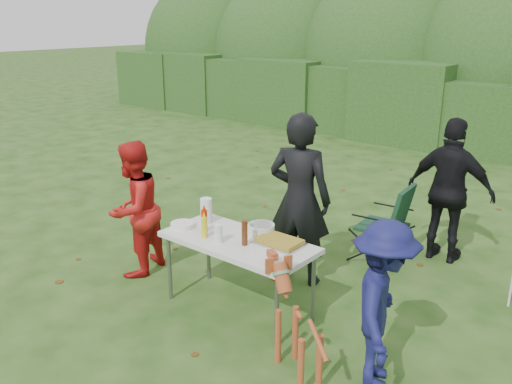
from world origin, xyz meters
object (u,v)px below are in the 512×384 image
Objects in this scene: person_red_jacket at (134,209)px; person_black_puffy at (450,191)px; child at (383,305)px; mustard_bottle at (204,228)px; paper_towel_roll at (206,211)px; person_cook at (300,200)px; camping_chair at (382,222)px; folding_table at (238,245)px; ketchup_bottle at (204,221)px; dog at (298,330)px; beer_bottle at (245,233)px.

person_black_puffy is at bearing 120.47° from person_red_jacket.
person_red_jacket is at bearing 66.20° from child.
mustard_bottle is 0.77× the size of paper_towel_roll.
person_cook is at bearing 49.71° from paper_towel_roll.
paper_towel_roll is (-0.63, -0.75, -0.06)m from person_cook.
camping_chair is (1.96, 2.03, -0.28)m from person_red_jacket.
ketchup_bottle is at bearing -173.10° from folding_table.
dog is 3.42× the size of paper_towel_roll.
person_cook reaches higher than child.
dog is 4.45× the size of mustard_bottle.
person_red_jacket is at bearing 177.24° from mustard_bottle.
paper_towel_roll reaches higher than camping_chair.
paper_towel_roll is at bearing 129.54° from ketchup_bottle.
paper_towel_roll is at bearing 164.60° from beer_bottle.
person_cook is at bearing 70.11° from mustard_bottle.
beer_bottle reaches higher than camping_chair.
person_red_jacket is at bearing 40.60° from camping_chair.
child reaches higher than beer_bottle.
dog is at bearing 110.87° from person_cook.
person_red_jacket is 1.55m from beer_bottle.
person_black_puffy reaches higher than dog.
person_red_jacket is 7.51× the size of mustard_bottle.
paper_towel_roll is at bearing 59.57° from child.
folding_table is at bearing 79.84° from person_red_jacket.
dog is 1.77m from paper_towel_roll.
person_black_puffy is 2.66m from beer_bottle.
person_black_puffy is at bearing -137.96° from person_cook.
beer_bottle is (0.52, -0.00, 0.01)m from ketchup_bottle.
ketchup_bottle is (-0.40, -0.05, 0.16)m from folding_table.
ketchup_bottle is (-0.11, 0.11, 0.01)m from mustard_bottle.
person_black_puffy is 2.94m from dog.
child is 6.15× the size of ketchup_bottle.
child is 6.76× the size of mustard_bottle.
camping_chair is 2.06m from beer_bottle.
person_black_puffy is at bearing 65.21° from folding_table.
dog is at bearing -25.02° from folding_table.
person_black_puffy is 2.60m from child.
mustard_bottle is at bearing 55.94° from person_cook.
person_cook is 1.96× the size of camping_chair.
person_cook is 7.72× the size of beer_bottle.
ketchup_bottle is (-0.48, -0.93, -0.08)m from person_cook.
beer_bottle is at bearing -15.40° from paper_towel_roll.
paper_towel_roll is (-1.60, 0.62, 0.45)m from dog.
mustard_bottle is 0.43m from beer_bottle.
ketchup_bottle is at bearing 59.18° from camping_chair.
folding_table is at bearing 157.60° from beer_bottle.
person_cook reaches higher than folding_table.
person_cook is 1.23m from camping_chair.
person_black_puffy is (2.54, 2.52, 0.09)m from person_red_jacket.
child is at bearing 98.06° from person_black_puffy.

